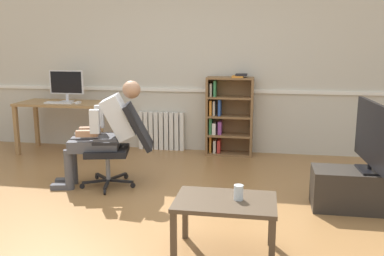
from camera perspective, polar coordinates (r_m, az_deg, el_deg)
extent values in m
plane|color=olive|center=(4.09, -4.20, -11.94)|extent=(18.00, 18.00, 0.00)
cube|color=beige|center=(6.37, 1.46, 8.98)|extent=(12.00, 0.10, 2.70)
cube|color=white|center=(6.33, 1.35, 5.07)|extent=(12.00, 0.03, 0.05)
cube|color=#9E7547|center=(6.68, -22.50, -0.34)|extent=(0.06, 0.06, 0.72)
cube|color=#9E7547|center=(6.09, -12.15, -0.79)|extent=(0.06, 0.06, 0.72)
cube|color=#9E7547|center=(6.60, -10.35, 0.22)|extent=(0.06, 0.06, 0.72)
cube|color=#9E7547|center=(7.14, -20.14, 0.55)|extent=(0.06, 0.06, 0.72)
cube|color=#9E7547|center=(6.54, -16.65, 3.18)|extent=(1.37, 0.64, 0.04)
cube|color=silver|center=(6.59, -16.44, 3.47)|extent=(0.18, 0.14, 0.01)
cube|color=silver|center=(6.60, -16.39, 3.97)|extent=(0.04, 0.02, 0.10)
cube|color=silver|center=(6.58, -16.50, 5.92)|extent=(0.52, 0.02, 0.35)
cube|color=black|center=(6.56, -16.55, 5.90)|extent=(0.48, 0.00, 0.32)
cube|color=white|center=(6.42, -17.40, 3.25)|extent=(0.42, 0.12, 0.02)
cube|color=white|center=(6.32, -15.04, 3.31)|extent=(0.06, 0.10, 0.03)
cube|color=brown|center=(6.21, 2.12, 1.65)|extent=(0.03, 0.28, 1.14)
cube|color=brown|center=(6.16, 8.03, 1.46)|extent=(0.03, 0.28, 1.14)
cube|color=brown|center=(6.31, 5.17, 1.77)|extent=(0.64, 0.02, 1.14)
cube|color=brown|center=(6.29, 4.97, -3.42)|extent=(0.61, 0.28, 0.03)
cube|color=brown|center=(6.23, 5.02, -0.95)|extent=(0.61, 0.28, 0.03)
cube|color=brown|center=(6.17, 5.06, 1.56)|extent=(0.61, 0.28, 0.03)
cube|color=brown|center=(6.13, 5.11, 4.11)|extent=(0.61, 0.28, 0.03)
cube|color=brown|center=(6.10, 5.15, 6.69)|extent=(0.61, 0.28, 0.03)
cube|color=orange|center=(6.30, 2.56, -2.13)|extent=(0.03, 0.19, 0.23)
cube|color=#38844C|center=(6.23, 2.57, 0.31)|extent=(0.04, 0.19, 0.23)
cube|color=orange|center=(6.17, 2.58, 2.75)|extent=(0.03, 0.19, 0.22)
cube|color=beige|center=(6.17, 2.64, 5.19)|extent=(0.03, 0.19, 0.19)
cube|color=beige|center=(6.28, 3.12, -2.42)|extent=(0.04, 0.19, 0.19)
cube|color=white|center=(6.22, 3.03, -0.02)|extent=(0.05, 0.19, 0.17)
cube|color=beige|center=(6.19, 3.04, 2.74)|extent=(0.03, 0.19, 0.21)
cube|color=#38844C|center=(6.14, 3.14, 5.35)|extent=(0.03, 0.19, 0.23)
cube|color=red|center=(6.29, 3.66, -2.38)|extent=(0.04, 0.19, 0.19)
cube|color=#89428E|center=(6.22, 3.80, 0.09)|extent=(0.05, 0.19, 0.19)
cube|color=#2D519E|center=(6.16, 3.76, 2.81)|extent=(0.03, 0.19, 0.24)
cube|color=orange|center=(6.06, 6.18, 6.88)|extent=(0.16, 0.22, 0.02)
cube|color=black|center=(6.08, 6.64, 7.11)|extent=(0.16, 0.22, 0.02)
cube|color=white|center=(6.59, -6.83, -0.29)|extent=(0.06, 0.08, 0.58)
cube|color=white|center=(6.57, -6.16, -0.32)|extent=(0.06, 0.08, 0.58)
cube|color=white|center=(6.55, -5.49, -0.34)|extent=(0.06, 0.08, 0.58)
cube|color=white|center=(6.53, -4.81, -0.37)|extent=(0.06, 0.08, 0.58)
cube|color=white|center=(6.51, -4.12, -0.39)|extent=(0.06, 0.08, 0.58)
cube|color=white|center=(6.49, -3.44, -0.42)|extent=(0.06, 0.08, 0.58)
cube|color=white|center=(6.47, -2.74, -0.44)|extent=(0.06, 0.08, 0.58)
cube|color=white|center=(6.46, -2.05, -0.47)|extent=(0.06, 0.08, 0.58)
cube|color=white|center=(6.44, -1.35, -0.50)|extent=(0.06, 0.08, 0.58)
cube|color=black|center=(4.88, -11.38, -7.41)|extent=(0.10, 0.30, 0.02)
cylinder|color=black|center=(4.75, -11.62, -8.43)|extent=(0.03, 0.06, 0.06)
cube|color=black|center=(4.95, -9.57, -7.04)|extent=(0.30, 0.06, 0.02)
cylinder|color=black|center=(4.91, -7.94, -7.63)|extent=(0.06, 0.03, 0.06)
cube|color=black|center=(5.12, -9.97, -6.44)|extent=(0.15, 0.29, 0.02)
cylinder|color=black|center=(5.23, -8.83, -6.43)|extent=(0.04, 0.06, 0.06)
cube|color=black|center=(5.14, -11.93, -6.43)|extent=(0.25, 0.22, 0.02)
cylinder|color=black|center=(5.28, -12.66, -6.41)|extent=(0.06, 0.05, 0.06)
cube|color=black|center=(5.00, -12.84, -7.01)|extent=(0.28, 0.18, 0.02)
cylinder|color=black|center=(4.99, -14.54, -7.57)|extent=(0.06, 0.05, 0.06)
cylinder|color=gray|center=(4.97, -11.21, -5.11)|extent=(0.05, 0.05, 0.30)
cube|color=black|center=(4.92, -11.29, -3.04)|extent=(0.55, 0.55, 0.07)
cube|color=black|center=(4.82, -7.19, 0.24)|extent=(0.40, 0.50, 0.52)
cube|color=black|center=(5.13, -10.73, -0.75)|extent=(0.28, 0.11, 0.03)
cube|color=black|center=(4.63, -11.57, -2.11)|extent=(0.28, 0.11, 0.03)
cube|color=#4C4C51|center=(4.90, -11.34, -1.85)|extent=(0.33, 0.39, 0.14)
cube|color=silver|center=(4.82, -9.78, 1.47)|extent=(0.45, 0.42, 0.52)
sphere|color=#A87A5B|center=(4.76, -8.13, 5.13)|extent=(0.20, 0.20, 0.20)
cube|color=white|center=(4.92, -14.61, -0.73)|extent=(0.15, 0.07, 0.02)
cube|color=#4C4C51|center=(5.03, -13.52, -1.94)|extent=(0.44, 0.22, 0.13)
cylinder|color=#4C4C51|center=(5.14, -15.69, -4.74)|extent=(0.10, 0.10, 0.46)
cube|color=#4C4C51|center=(5.22, -16.65, -6.82)|extent=(0.23, 0.14, 0.06)
cube|color=#4C4C51|center=(4.84, -13.94, -2.48)|extent=(0.44, 0.22, 0.13)
cylinder|color=#4C4C51|center=(4.95, -16.18, -5.38)|extent=(0.10, 0.10, 0.46)
cube|color=#4C4C51|center=(5.04, -17.18, -7.53)|extent=(0.23, 0.14, 0.06)
cube|color=silver|center=(5.01, -12.33, 1.52)|extent=(0.12, 0.10, 0.26)
cube|color=#A87A5B|center=(5.00, -13.51, -0.27)|extent=(0.25, 0.12, 0.07)
cube|color=silver|center=(4.70, -12.95, 0.85)|extent=(0.12, 0.10, 0.26)
cube|color=#A87A5B|center=(4.81, -13.91, -0.73)|extent=(0.25, 0.12, 0.07)
cube|color=#2D2823|center=(4.54, 22.50, -7.74)|extent=(1.06, 0.41, 0.40)
cube|color=black|center=(4.48, 22.70, -5.21)|extent=(0.22, 0.33, 0.02)
cylinder|color=black|center=(4.47, 22.74, -4.78)|extent=(0.04, 0.04, 0.05)
cube|color=black|center=(4.39, 23.06, -0.70)|extent=(0.10, 0.99, 0.60)
cube|color=white|center=(4.40, 23.33, -0.71)|extent=(0.06, 0.93, 0.55)
cube|color=#4C3D2D|center=(3.21, -2.49, -14.70)|extent=(0.04, 0.04, 0.42)
cube|color=#4C3D2D|center=(3.15, 10.68, -15.44)|extent=(0.04, 0.04, 0.42)
cube|color=#4C3D2D|center=(3.57, 10.60, -12.10)|extent=(0.04, 0.04, 0.42)
cube|color=#4C3D2D|center=(3.62, -0.91, -11.54)|extent=(0.04, 0.04, 0.42)
cube|color=#4C3D2D|center=(3.28, 4.50, -9.84)|extent=(0.77, 0.52, 0.03)
cylinder|color=silver|center=(3.26, 6.27, -8.60)|extent=(0.07, 0.07, 0.12)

